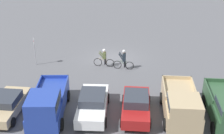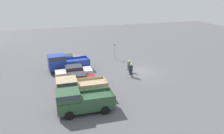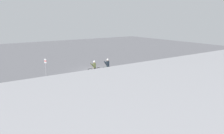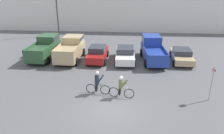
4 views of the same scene
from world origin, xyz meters
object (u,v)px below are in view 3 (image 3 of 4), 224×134
sedan_2 (80,95)px  sedan_1 (131,82)px  pickup_truck_2 (112,84)px  cyclist_0 (94,67)px  sedan_0 (152,77)px  cyclist_1 (108,65)px  pickup_truck_0 (191,68)px  fire_lane_sign (46,67)px  pickup_truck_1 (173,71)px

sedan_2 → sedan_1: bearing=-176.9°
pickup_truck_2 → cyclist_0: 8.60m
sedan_0 → cyclist_1: (0.95, -6.90, 0.15)m
pickup_truck_0 → sedan_2: (13.99, -0.27, -0.44)m
pickup_truck_0 → sedan_1: (8.39, -0.57, -0.36)m
pickup_truck_0 → fire_lane_sign: size_ratio=1.99×
sedan_2 → pickup_truck_2: bearing=170.4°
pickup_truck_1 → sedan_2: (11.19, -0.04, -0.44)m
sedan_2 → pickup_truck_0: bearing=178.9°
cyclist_0 → cyclist_1: (-1.69, 0.42, 0.07)m
pickup_truck_2 → cyclist_1: 8.94m
sedan_1 → pickup_truck_2: pickup_truck_2 is taller
pickup_truck_0 → pickup_truck_1: bearing=-4.6°
pickup_truck_0 → cyclist_0: size_ratio=2.81×
pickup_truck_2 → cyclist_1: (-4.61, -7.66, -0.25)m
sedan_2 → fire_lane_sign: bearing=-88.2°
sedan_0 → sedan_1: sedan_0 is taller
pickup_truck_2 → sedan_1: bearing=-164.3°
pickup_truck_0 → pickup_truck_1: 2.80m
sedan_0 → pickup_truck_1: bearing=173.4°
pickup_truck_1 → pickup_truck_0: bearing=175.4°
pickup_truck_0 → sedan_0: 5.63m
sedan_1 → pickup_truck_2: (2.76, 0.78, 0.41)m
pickup_truck_1 → pickup_truck_2: bearing=3.0°
pickup_truck_1 → sedan_1: (5.59, -0.35, -0.37)m
pickup_truck_2 → cyclist_1: size_ratio=3.09×
sedan_0 → pickup_truck_0: bearing=174.4°
pickup_truck_1 → sedan_0: 2.84m
cyclist_0 → sedan_1: bearing=88.8°
pickup_truck_2 → cyclist_1: pickup_truck_2 is taller
cyclist_0 → pickup_truck_1: bearing=125.4°
pickup_truck_1 → sedan_1: 5.62m
sedan_1 → sedan_2: sedan_1 is taller
sedan_0 → sedan_2: sedan_0 is taller
pickup_truck_0 → sedan_0: pickup_truck_0 is taller
sedan_0 → cyclist_1: 6.97m
fire_lane_sign → cyclist_1: bearing=177.0°
pickup_truck_2 → cyclist_0: pickup_truck_2 is taller
sedan_0 → sedan_2: 8.40m
cyclist_1 → sedan_0: bearing=97.9°
sedan_1 → cyclist_0: size_ratio=2.50×
pickup_truck_2 → sedan_2: pickup_truck_2 is taller
sedan_1 → fire_lane_sign: (5.83, -7.28, 0.79)m
pickup_truck_1 → sedan_1: pickup_truck_1 is taller
sedan_0 → pickup_truck_2: size_ratio=0.77×
sedan_2 → fire_lane_sign: size_ratio=1.68×
pickup_truck_0 → pickup_truck_1: (2.79, -0.23, 0.00)m
pickup_truck_1 → cyclist_0: size_ratio=2.76×
pickup_truck_0 → sedan_2: bearing=-1.1°
sedan_2 → cyclist_0: (-5.75, -7.60, 0.16)m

